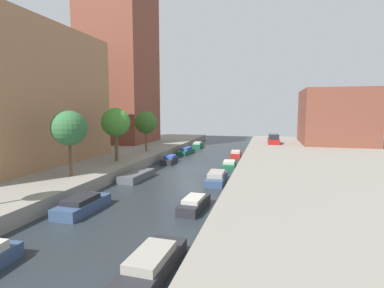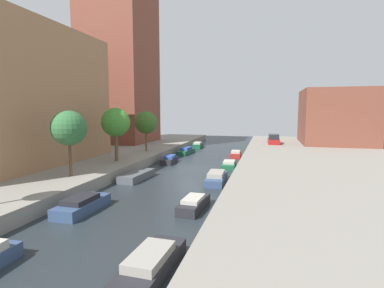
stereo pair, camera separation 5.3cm
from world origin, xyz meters
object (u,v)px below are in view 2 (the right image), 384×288
moored_boat_left_3 (169,160)px  moored_boat_left_4 (186,151)px  moored_boat_right_2 (216,178)px  street_tree_2 (116,123)px  moored_boat_right_1 (194,204)px  moored_boat_right_4 (236,154)px  street_tree_1 (69,128)px  moored_boat_right_0 (151,265)px  low_block_right (335,117)px  moored_boat_left_5 (198,145)px  parked_car (274,140)px  apartment_block_near (5,96)px  moored_boat_right_3 (229,165)px  apartment_tower_far (120,66)px  street_tree_3 (146,123)px  moored_boat_left_2 (137,176)px  moored_boat_left_1 (82,205)px

moored_boat_left_3 → moored_boat_left_4: (-0.04, 7.70, 0.01)m
moored_boat_left_3 → moored_boat_right_2: moored_boat_right_2 is taller
street_tree_2 → moored_boat_right_1: 15.35m
street_tree_2 → moored_boat_right_4: 16.74m
street_tree_1 → moored_boat_right_0: street_tree_1 is taller
low_block_right → moored_boat_left_5: bearing=-172.3°
moored_boat_right_0 → moored_boat_right_2: size_ratio=0.95×
parked_car → moored_boat_right_0: bearing=-97.6°
street_tree_2 → moored_boat_right_4: bearing=46.2°
moored_boat_left_4 → apartment_block_near: bearing=-128.4°
apartment_block_near → moored_boat_right_3: (20.79, 8.28, -7.29)m
moored_boat_right_1 → moored_boat_right_4: (0.39, 21.56, 0.04)m
street_tree_2 → moored_boat_left_4: size_ratio=1.25×
apartment_block_near → moored_boat_right_1: bearing=-16.4°
parked_car → moored_boat_right_1: (-5.34, -30.50, -1.27)m
apartment_tower_far → street_tree_1: bearing=-70.9°
street_tree_3 → moored_boat_left_3: (3.91, -2.34, -4.28)m
street_tree_1 → street_tree_3: 15.21m
street_tree_3 → moored_boat_left_3: size_ratio=1.46×
low_block_right → moored_boat_right_1: low_block_right is taller
moored_boat_left_2 → moored_boat_left_5: (0.12, 23.65, 0.09)m
low_block_right → moored_boat_left_2: bearing=-129.1°
moored_boat_right_2 → moored_boat_right_3: 6.90m
low_block_right → moored_boat_right_2: bearing=-119.2°
low_block_right → street_tree_3: low_block_right is taller
moored_boat_right_2 → street_tree_1: bearing=-155.9°
moored_boat_left_5 → moored_boat_right_1: 31.10m
moored_boat_right_1 → street_tree_2: bearing=137.3°
low_block_right → moored_boat_right_4: bearing=-140.6°
moored_boat_left_3 → moored_boat_right_1: bearing=-66.0°
apartment_tower_far → moored_boat_left_3: (12.54, -12.13, -12.99)m
apartment_block_near → moored_boat_right_3: apartment_block_near is taller
apartment_block_near → parked_car: size_ratio=4.12×
street_tree_3 → street_tree_2: bearing=-90.0°
apartment_block_near → street_tree_2: apartment_block_near is taller
moored_boat_right_3 → moored_boat_left_3: bearing=171.5°
moored_boat_left_2 → moored_boat_right_2: (7.15, 0.71, 0.07)m
moored_boat_right_0 → moored_boat_right_2: 15.09m
moored_boat_left_2 → moored_boat_right_2: moored_boat_right_2 is taller
moored_boat_right_0 → street_tree_3: bearing=113.4°
moored_boat_left_1 → moored_boat_left_3: (-0.22, 17.46, -0.03)m
apartment_block_near → moored_boat_right_1: size_ratio=5.09×
apartment_tower_far → moored_boat_left_2: bearing=-59.2°
apartment_tower_far → moored_boat_left_5: (12.53, 2.83, -12.97)m
parked_car → moored_boat_right_1: size_ratio=1.23×
street_tree_1 → moored_boat_left_4: 21.39m
low_block_right → moored_boat_right_1: bearing=-113.7°
low_block_right → moored_boat_left_1: bearing=-121.0°
moored_boat_right_1 → moored_boat_right_2: bearing=88.7°
moored_boat_left_1 → moored_boat_left_5: bearing=90.4°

